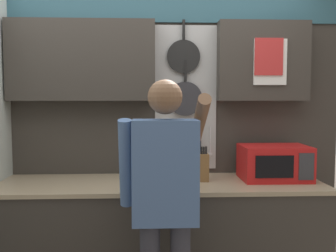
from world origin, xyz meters
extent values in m
cube|color=#38332D|center=(0.00, 0.00, 0.44)|extent=(2.37, 0.64, 0.88)
cube|color=tan|center=(0.00, 0.00, 0.89)|extent=(2.40, 0.67, 0.03)
cube|color=#38332D|center=(0.00, 0.34, 1.22)|extent=(2.97, 0.04, 2.45)
cube|color=#2D5666|center=(0.00, 0.31, 2.29)|extent=(2.93, 0.02, 0.31)
cube|color=#38332D|center=(-0.61, 0.24, 1.83)|extent=(1.15, 0.16, 0.63)
cube|color=#38332D|center=(0.82, 0.24, 1.83)|extent=(0.72, 0.16, 0.63)
cube|color=#B2B2B2|center=(0.21, 0.31, 1.53)|extent=(0.50, 0.01, 1.17)
cylinder|color=black|center=(0.19, 0.29, 1.87)|extent=(0.27, 0.02, 0.27)
cube|color=black|center=(0.19, 0.28, 2.08)|extent=(0.02, 0.02, 0.16)
cylinder|color=#2D2D33|center=(0.21, 0.29, 1.53)|extent=(0.28, 0.02, 0.28)
cube|color=black|center=(0.21, 0.28, 1.75)|extent=(0.02, 0.02, 0.17)
cylinder|color=red|center=(0.01, 0.29, 1.20)|extent=(0.01, 0.01, 0.19)
ellipsoid|color=red|center=(0.01, 0.29, 1.09)|extent=(0.04, 0.01, 0.04)
cylinder|color=silver|center=(0.09, 0.29, 1.21)|extent=(0.01, 0.01, 0.18)
ellipsoid|color=silver|center=(0.09, 0.29, 1.11)|extent=(0.05, 0.01, 0.04)
cylinder|color=silver|center=(0.17, 0.29, 1.18)|extent=(0.01, 0.01, 0.23)
ellipsoid|color=silver|center=(0.17, 0.29, 1.06)|extent=(0.05, 0.01, 0.04)
cylinder|color=silver|center=(0.25, 0.29, 1.19)|extent=(0.01, 0.01, 0.23)
ellipsoid|color=silver|center=(0.25, 0.29, 1.06)|extent=(0.04, 0.01, 0.03)
cylinder|color=black|center=(0.33, 0.29, 1.20)|extent=(0.01, 0.01, 0.20)
ellipsoid|color=black|center=(0.33, 0.29, 1.08)|extent=(0.04, 0.01, 0.04)
cylinder|color=silver|center=(0.41, 0.29, 1.19)|extent=(0.01, 0.01, 0.22)
ellipsoid|color=silver|center=(0.41, 0.29, 1.07)|extent=(0.04, 0.01, 0.03)
cube|color=white|center=(0.86, 0.15, 1.81)|extent=(0.26, 0.02, 0.36)
cube|color=red|center=(0.84, 0.14, 1.85)|extent=(0.22, 0.02, 0.29)
cube|color=red|center=(0.87, 0.05, 1.04)|extent=(0.50, 0.35, 0.26)
cube|color=black|center=(0.81, -0.13, 1.04)|extent=(0.28, 0.01, 0.16)
cube|color=#333338|center=(1.05, -0.13, 1.04)|extent=(0.11, 0.01, 0.20)
cube|color=brown|center=(0.30, 0.05, 1.01)|extent=(0.11, 0.15, 0.21)
cylinder|color=black|center=(0.27, 0.01, 1.15)|extent=(0.02, 0.03, 0.06)
cylinder|color=black|center=(0.29, 0.01, 1.16)|extent=(0.02, 0.03, 0.09)
cylinder|color=black|center=(0.30, 0.01, 1.14)|extent=(0.02, 0.02, 0.06)
cylinder|color=black|center=(0.32, 0.01, 1.14)|extent=(0.02, 0.03, 0.06)
cylinder|color=black|center=(0.34, 0.01, 1.14)|extent=(0.02, 0.03, 0.06)
cylinder|color=white|center=(-0.08, 0.05, 0.98)|extent=(0.12, 0.12, 0.14)
cylinder|color=tan|center=(-0.11, 0.05, 1.09)|extent=(0.03, 0.05, 0.25)
cylinder|color=tan|center=(-0.09, 0.03, 1.10)|extent=(0.06, 0.02, 0.26)
cylinder|color=tan|center=(-0.08, 0.05, 1.08)|extent=(0.05, 0.04, 0.22)
cylinder|color=black|center=(-0.08, 0.04, 1.06)|extent=(0.02, 0.04, 0.19)
cylinder|color=silver|center=(-0.07, 0.05, 1.06)|extent=(0.03, 0.05, 0.18)
cylinder|color=silver|center=(-0.08, 0.04, 1.07)|extent=(0.05, 0.03, 0.20)
cylinder|color=red|center=(-0.08, 0.04, 1.08)|extent=(0.04, 0.05, 0.22)
cube|color=#4C6B9E|center=(0.01, -0.59, 1.11)|extent=(0.38, 0.22, 0.60)
sphere|color=brown|center=(0.01, -0.59, 1.54)|extent=(0.20, 0.20, 0.20)
cylinder|color=#4C6B9E|center=(-0.22, -0.56, 1.15)|extent=(0.08, 0.21, 0.54)
cylinder|color=brown|center=(0.24, -0.37, 1.39)|extent=(0.08, 0.50, 0.35)
camera|label=1|loc=(-0.07, -2.74, 1.53)|focal=40.00mm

